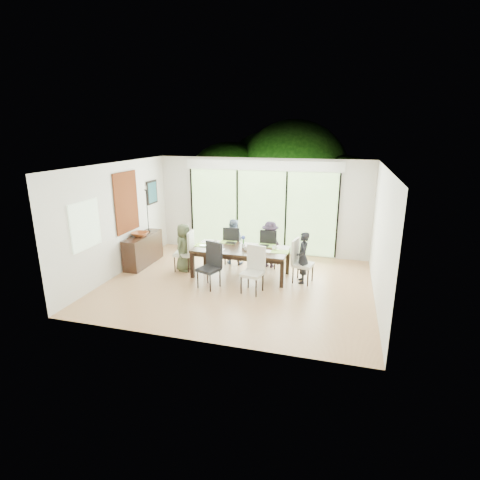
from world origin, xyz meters
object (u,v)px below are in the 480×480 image
(person_right_end, at_px, (303,258))
(person_far_right, at_px, (270,244))
(chair_far_left, at_px, (233,244))
(sideboard, at_px, (143,250))
(chair_far_right, at_px, (270,247))
(laptop, at_px, (206,246))
(chair_right_end, at_px, (303,261))
(table_top, at_px, (241,249))
(person_left_end, at_px, (184,247))
(chair_near_left, at_px, (209,266))
(vase, at_px, (243,246))
(cup_a, at_px, (215,243))
(cup_c, at_px, (274,248))
(chair_near_right, at_px, (252,270))
(chair_left_end, at_px, (183,251))
(person_far_left, at_px, (233,241))
(bowl, at_px, (140,234))
(cup_b, at_px, (246,248))

(person_right_end, xyz_separation_m, person_far_right, (-0.93, 0.83, 0.00))
(chair_far_left, distance_m, sideboard, 2.36)
(chair_far_right, height_order, laptop, chair_far_right)
(chair_right_end, relative_size, person_right_end, 0.85)
(table_top, height_order, person_left_end, person_left_end)
(chair_near_left, height_order, vase, chair_near_left)
(chair_far_left, height_order, cup_a, chair_far_left)
(table_top, bearing_deg, cup_c, 7.13)
(chair_right_end, distance_m, chair_far_right, 1.27)
(chair_far_right, distance_m, chair_near_right, 1.72)
(chair_near_right, bearing_deg, cup_c, 84.21)
(laptop, bearing_deg, chair_left_end, 159.94)
(person_left_end, relative_size, person_far_left, 1.00)
(laptop, relative_size, sideboard, 0.22)
(chair_left_end, bearing_deg, chair_far_left, 122.20)
(chair_far_right, xyz_separation_m, chair_near_left, (-1.05, -1.72, 0.00))
(chair_near_right, xyz_separation_m, sideboard, (-3.19, 0.98, -0.11))
(chair_far_right, height_order, cup_c, chair_far_right)
(person_right_end, height_order, cup_a, person_right_end)
(bowl, bearing_deg, sideboard, 90.00)
(table_top, relative_size, person_far_left, 1.86)
(cup_a, bearing_deg, cup_c, -1.91)
(chair_far_right, relative_size, person_left_end, 0.85)
(person_far_right, relative_size, laptop, 3.91)
(cup_c, relative_size, bowl, 0.27)
(chair_right_end, height_order, bowl, chair_right_end)
(chair_right_end, height_order, chair_near_left, same)
(chair_right_end, bearing_deg, chair_near_left, 125.28)
(vase, height_order, cup_b, vase)
(chair_near_left, distance_m, laptop, 0.87)
(chair_near_left, xyz_separation_m, person_far_left, (0.05, 1.70, 0.09))
(chair_near_left, relative_size, vase, 9.17)
(person_left_end, height_order, vase, person_left_end)
(chair_far_left, relative_size, chair_near_left, 1.00)
(cup_c, distance_m, bowl, 3.50)
(person_right_end, relative_size, person_far_right, 1.00)
(person_far_right, bearing_deg, person_left_end, 30.27)
(chair_near_left, xyz_separation_m, chair_near_right, (1.00, 0.00, 0.00))
(person_far_left, bearing_deg, laptop, 64.93)
(chair_left_end, bearing_deg, person_far_left, 121.53)
(sideboard, bearing_deg, vase, -1.26)
(table_top, relative_size, chair_far_right, 2.18)
(chair_near_left, distance_m, cup_c, 1.64)
(person_left_end, bearing_deg, cup_a, -70.24)
(table_top, xyz_separation_m, person_far_right, (0.55, 0.83, -0.07))
(person_left_end, xyz_separation_m, laptop, (0.63, -0.10, 0.11))
(person_right_end, distance_m, vase, 1.44)
(chair_near_left, relative_size, chair_near_right, 1.00)
(person_left_end, bearing_deg, chair_left_end, 98.87)
(sideboard, bearing_deg, person_left_end, -5.20)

